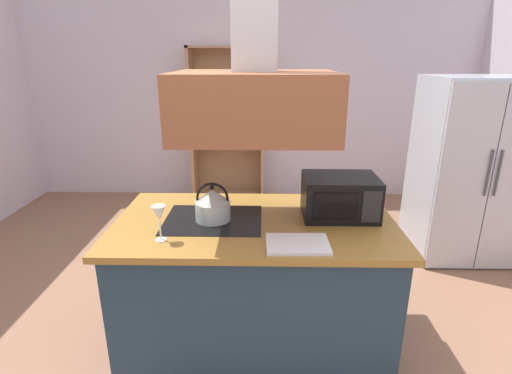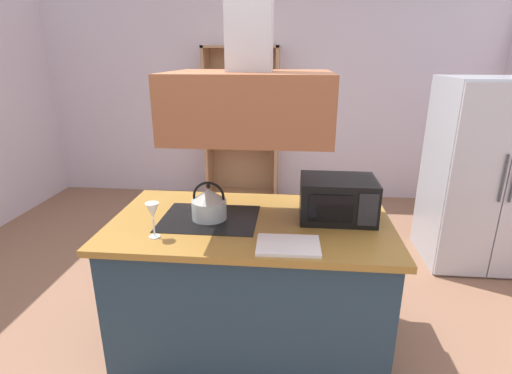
% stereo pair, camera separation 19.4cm
% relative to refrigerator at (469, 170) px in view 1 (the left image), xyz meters
% --- Properties ---
extents(ground_plane, '(7.80, 7.80, 0.00)m').
position_rel_refrigerator_xyz_m(ground_plane, '(-2.12, -1.25, -0.85)').
color(ground_plane, '#8C6249').
extents(wall_back, '(6.00, 0.12, 2.70)m').
position_rel_refrigerator_xyz_m(wall_back, '(-2.12, 1.75, 0.50)').
color(wall_back, silver).
rests_on(wall_back, ground).
extents(kitchen_island, '(1.74, 0.98, 0.90)m').
position_rel_refrigerator_xyz_m(kitchen_island, '(-1.98, -1.32, -0.40)').
color(kitchen_island, '#223849').
rests_on(kitchen_island, ground).
extents(range_hood, '(0.90, 0.70, 1.27)m').
position_rel_refrigerator_xyz_m(range_hood, '(-1.98, -1.32, 0.88)').
color(range_hood, brown).
extents(refrigerator, '(0.90, 0.77, 1.70)m').
position_rel_refrigerator_xyz_m(refrigerator, '(0.00, 0.00, 0.00)').
color(refrigerator, '#B0B8C2').
rests_on(refrigerator, ground).
extents(dish_cabinet, '(0.95, 0.40, 1.98)m').
position_rel_refrigerator_xyz_m(dish_cabinet, '(-2.40, 1.53, 0.03)').
color(dish_cabinet, '#A67B56').
rests_on(dish_cabinet, ground).
extents(kettle, '(0.22, 0.22, 0.24)m').
position_rel_refrigerator_xyz_m(kettle, '(-2.24, -1.32, 0.15)').
color(kettle, '#B6C1C3').
rests_on(kettle, kitchen_island).
extents(cutting_board, '(0.35, 0.25, 0.02)m').
position_rel_refrigerator_xyz_m(cutting_board, '(-1.74, -1.66, 0.06)').
color(cutting_board, white).
rests_on(cutting_board, kitchen_island).
extents(microwave, '(0.46, 0.35, 0.26)m').
position_rel_refrigerator_xyz_m(microwave, '(-1.45, -1.24, 0.18)').
color(microwave, black).
rests_on(microwave, kitchen_island).
extents(wine_glass_on_counter, '(0.08, 0.08, 0.21)m').
position_rel_refrigerator_xyz_m(wine_glass_on_counter, '(-2.50, -1.61, 0.20)').
color(wine_glass_on_counter, silver).
rests_on(wine_glass_on_counter, kitchen_island).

